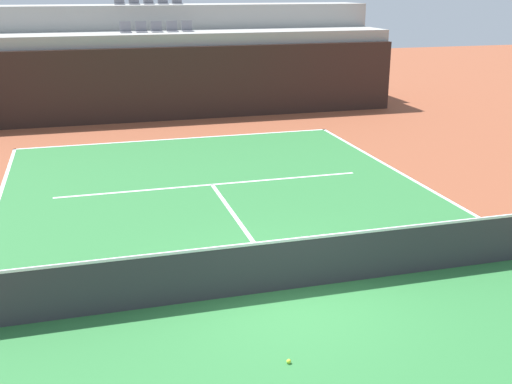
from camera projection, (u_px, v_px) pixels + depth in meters
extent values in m
plane|color=brown|center=(287.00, 290.00, 11.20)|extent=(80.00, 80.00, 0.00)
cube|color=#2D7238|center=(287.00, 290.00, 11.20)|extent=(11.00, 24.00, 0.01)
cube|color=white|center=(179.00, 139.00, 22.12)|extent=(11.00, 0.10, 0.00)
cube|color=white|center=(212.00, 185.00, 17.05)|extent=(8.26, 0.10, 0.00)
cube|color=white|center=(242.00, 226.00, 14.13)|extent=(0.10, 6.40, 0.00)
cube|color=black|center=(164.00, 84.00, 24.76)|extent=(19.40, 0.30, 2.85)
cube|color=#9E9E99|center=(159.00, 74.00, 25.92)|extent=(19.40, 2.40, 3.33)
cube|color=#9E9E99|center=(152.00, 55.00, 27.96)|extent=(19.40, 2.40, 4.34)
cube|color=slate|center=(126.00, 32.00, 25.07)|extent=(0.44, 0.44, 0.04)
cube|color=slate|center=(125.00, 26.00, 25.19)|extent=(0.44, 0.04, 0.40)
cube|color=slate|center=(142.00, 32.00, 25.23)|extent=(0.44, 0.44, 0.04)
cube|color=slate|center=(141.00, 26.00, 25.35)|extent=(0.44, 0.04, 0.40)
cube|color=slate|center=(157.00, 32.00, 25.40)|extent=(0.44, 0.44, 0.04)
cube|color=slate|center=(156.00, 26.00, 25.51)|extent=(0.44, 0.04, 0.40)
cube|color=slate|center=(173.00, 31.00, 25.56)|extent=(0.44, 0.44, 0.04)
cube|color=slate|center=(172.00, 26.00, 25.67)|extent=(0.44, 0.04, 0.40)
cube|color=slate|center=(188.00, 31.00, 25.72)|extent=(0.44, 0.44, 0.04)
cube|color=slate|center=(187.00, 25.00, 25.83)|extent=(0.44, 0.04, 0.40)
cube|color=slate|center=(120.00, 4.00, 26.95)|extent=(0.44, 0.44, 0.04)
cube|color=slate|center=(134.00, 4.00, 27.11)|extent=(0.44, 0.44, 0.04)
cube|color=slate|center=(149.00, 4.00, 27.27)|extent=(0.44, 0.44, 0.04)
cube|color=slate|center=(163.00, 4.00, 27.43)|extent=(0.44, 0.44, 0.04)
cube|color=slate|center=(178.00, 4.00, 27.60)|extent=(0.44, 0.44, 0.04)
cube|color=#333338|center=(287.00, 266.00, 11.06)|extent=(10.90, 0.02, 0.92)
cube|color=white|center=(288.00, 240.00, 10.91)|extent=(10.90, 0.04, 0.05)
sphere|color=#CCE033|center=(289.00, 361.00, 9.00)|extent=(0.07, 0.07, 0.07)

